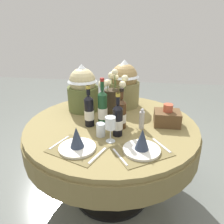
% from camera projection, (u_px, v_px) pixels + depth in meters
% --- Properties ---
extents(ground, '(8.00, 8.00, 0.00)m').
position_uv_depth(ground, '(111.00, 191.00, 2.03)').
color(ground, slate).
extents(dining_table, '(1.41, 1.41, 0.73)m').
position_uv_depth(dining_table, '(111.00, 136.00, 1.80)').
color(dining_table, olive).
rests_on(dining_table, ground).
extents(place_setting_left, '(0.41, 0.37, 0.16)m').
position_uv_depth(place_setting_left, '(77.00, 143.00, 1.37)').
color(place_setting_left, brown).
rests_on(place_setting_left, dining_table).
extents(place_setting_right, '(0.43, 0.40, 0.16)m').
position_uv_depth(place_setting_right, '(142.00, 145.00, 1.34)').
color(place_setting_right, brown).
rests_on(place_setting_right, dining_table).
extents(flower_vase, '(0.22, 0.22, 0.42)m').
position_uv_depth(flower_vase, '(112.00, 98.00, 1.77)').
color(flower_vase, '#332819').
rests_on(flower_vase, dining_table).
extents(wine_bottle_left, '(0.07, 0.07, 0.39)m').
position_uv_depth(wine_bottle_left, '(103.00, 108.00, 1.64)').
color(wine_bottle_left, '#194223').
rests_on(wine_bottle_left, dining_table).
extents(wine_bottle_centre, '(0.08, 0.08, 0.32)m').
position_uv_depth(wine_bottle_centre, '(121.00, 113.00, 1.62)').
color(wine_bottle_centre, '#422814').
rests_on(wine_bottle_centre, dining_table).
extents(wine_bottle_right, '(0.08, 0.08, 0.33)m').
position_uv_depth(wine_bottle_right, '(89.00, 111.00, 1.65)').
color(wine_bottle_right, black).
rests_on(wine_bottle_right, dining_table).
extents(wine_bottle_rear, '(0.07, 0.07, 0.32)m').
position_uv_depth(wine_bottle_rear, '(118.00, 120.00, 1.51)').
color(wine_bottle_rear, black).
rests_on(wine_bottle_rear, dining_table).
extents(wine_glass_right, '(0.07, 0.07, 0.18)m').
position_uv_depth(wine_glass_right, '(110.00, 124.00, 1.42)').
color(wine_glass_right, silver).
rests_on(wine_glass_right, dining_table).
extents(tumbler_near_right, '(0.07, 0.07, 0.10)m').
position_uv_depth(tumbler_near_right, '(101.00, 130.00, 1.53)').
color(tumbler_near_right, silver).
rests_on(tumbler_near_right, dining_table).
extents(pepper_mill, '(0.04, 0.04, 0.17)m').
position_uv_depth(pepper_mill, '(142.00, 119.00, 1.62)').
color(pepper_mill, '#B7B2AD').
rests_on(pepper_mill, dining_table).
extents(gift_tub_back_left, '(0.28, 0.28, 0.42)m').
position_uv_depth(gift_tub_back_left, '(83.00, 86.00, 1.92)').
color(gift_tub_back_left, '#566033').
rests_on(gift_tub_back_left, dining_table).
extents(gift_tub_back_centre, '(0.29, 0.29, 0.45)m').
position_uv_depth(gift_tub_back_centre, '(124.00, 82.00, 2.02)').
color(gift_tub_back_centre, olive).
rests_on(gift_tub_back_centre, dining_table).
extents(woven_basket_side_right, '(0.20, 0.16, 0.17)m').
position_uv_depth(woven_basket_side_right, '(167.00, 117.00, 1.69)').
color(woven_basket_side_right, brown).
rests_on(woven_basket_side_right, dining_table).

